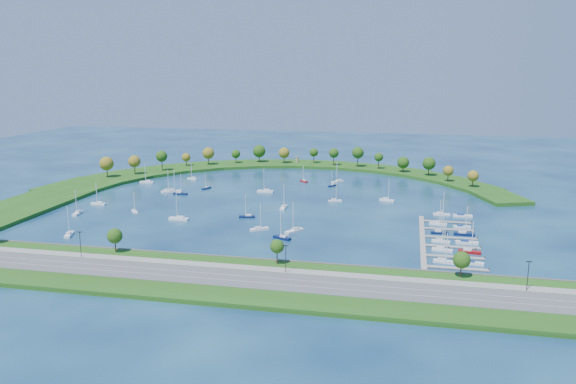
% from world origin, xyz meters
% --- Properties ---
extents(ground, '(700.00, 700.00, 0.00)m').
position_xyz_m(ground, '(0.00, 0.00, 0.00)').
color(ground, '#071D43').
rests_on(ground, ground).
extents(south_shoreline, '(420.00, 43.10, 11.60)m').
position_xyz_m(south_shoreline, '(0.03, -122.88, 1.00)').
color(south_shoreline, '#224B14').
rests_on(south_shoreline, ground).
extents(breakwater, '(286.74, 247.64, 2.00)m').
position_xyz_m(breakwater, '(-46.33, 48.72, 0.99)').
color(breakwater, '#224B14').
rests_on(breakwater, ground).
extents(breakwater_trees, '(239.32, 92.63, 14.68)m').
position_xyz_m(breakwater_trees, '(-18.81, 86.11, 10.39)').
color(breakwater_trees, '#382314').
rests_on(breakwater_trees, breakwater).
extents(harbor_tower, '(2.60, 2.60, 4.55)m').
position_xyz_m(harbor_tower, '(-12.47, 118.73, 4.33)').
color(harbor_tower, gray).
rests_on(harbor_tower, breakwater).
extents(dock_system, '(24.28, 82.00, 1.60)m').
position_xyz_m(dock_system, '(85.30, -61.00, 0.35)').
color(dock_system, gray).
rests_on(dock_system, ground).
extents(moored_boat_0, '(7.75, 8.65, 13.38)m').
position_xyz_m(moored_boat_0, '(26.48, 57.49, 0.95)').
color(moored_boat_0, white).
rests_on(moored_boat_0, ground).
extents(moored_boat_1, '(9.10, 3.51, 13.04)m').
position_xyz_m(moored_boat_1, '(-93.27, 30.54, 0.94)').
color(moored_boat_1, white).
rests_on(moored_boat_1, ground).
extents(moored_boat_2, '(8.93, 5.32, 12.69)m').
position_xyz_m(moored_boat_2, '(59.92, 11.22, 0.93)').
color(moored_boat_2, white).
rests_on(moored_boat_2, ground).
extents(moored_boat_3, '(4.37, 7.16, 10.20)m').
position_xyz_m(moored_boat_3, '(-49.44, 20.93, 0.86)').
color(moored_boat_3, '#0A173F').
rests_on(moored_boat_3, ground).
extents(moored_boat_4, '(8.45, 2.62, 12.31)m').
position_xyz_m(moored_boat_4, '(-58.93, 2.90, 0.92)').
color(moored_boat_4, '#0A173F').
rests_on(moored_boat_4, ground).
extents(moored_boat_5, '(9.78, 2.97, 14.28)m').
position_xyz_m(moored_boat_5, '(-11.68, 19.13, 0.98)').
color(moored_boat_5, white).
rests_on(moored_boat_5, ground).
extents(moored_boat_6, '(5.65, 9.20, 13.10)m').
position_xyz_m(moored_boat_6, '(-69.43, 8.87, 0.94)').
color(moored_boat_6, white).
rests_on(moored_boat_6, ground).
extents(moored_boat_7, '(8.16, 3.79, 11.57)m').
position_xyz_m(moored_boat_7, '(-6.08, -39.40, 0.89)').
color(moored_boat_7, '#0A173F').
rests_on(moored_boat_7, ground).
extents(moored_boat_8, '(6.33, 6.45, 10.38)m').
position_xyz_m(moored_boat_8, '(4.77, 55.05, 0.86)').
color(moored_boat_8, maroon).
rests_on(moored_boat_8, ground).
extents(moored_boat_9, '(3.76, 8.82, 12.55)m').
position_xyz_m(moored_boat_9, '(-91.67, -51.04, 0.92)').
color(moored_boat_9, white).
rests_on(moored_boat_9, ground).
extents(moored_boat_10, '(5.35, 9.23, 13.09)m').
position_xyz_m(moored_boat_10, '(-74.05, -85.90, 0.94)').
color(moored_boat_10, white).
rests_on(moored_boat_10, ground).
extents(moored_boat_11, '(7.45, 3.59, 10.56)m').
position_xyz_m(moored_boat_11, '(-69.01, 47.82, 0.87)').
color(moored_boat_11, white).
rests_on(moored_boat_11, ground).
extents(moored_boat_12, '(5.29, 6.67, 9.91)m').
position_xyz_m(moored_boat_12, '(24.75, 45.31, 0.85)').
color(moored_boat_12, '#0A173F').
rests_on(moored_boat_12, ground).
extents(moored_boat_13, '(8.64, 7.72, 13.36)m').
position_xyz_m(moored_boat_13, '(-65.33, 7.86, 0.95)').
color(moored_boat_13, white).
rests_on(moored_boat_13, ground).
extents(moored_boat_14, '(8.60, 5.75, 12.35)m').
position_xyz_m(moored_boat_14, '(18.71, -70.79, 0.92)').
color(moored_boat_14, '#0A173F').
rests_on(moored_boat_14, ground).
extents(moored_boat_15, '(6.11, 7.02, 10.74)m').
position_xyz_m(moored_boat_15, '(-65.13, -41.75, 0.87)').
color(moored_boat_15, white).
rests_on(moored_boat_15, ground).
extents(moored_boat_16, '(9.86, 3.06, 14.37)m').
position_xyz_m(moored_boat_16, '(-37.21, -50.77, 0.98)').
color(moored_boat_16, white).
rests_on(moored_boat_16, ground).
extents(moored_boat_17, '(8.35, 7.31, 12.81)m').
position_xyz_m(moored_boat_17, '(5.57, -59.87, 0.93)').
color(moored_boat_17, white).
rests_on(moored_boat_17, ground).
extents(moored_boat_18, '(7.64, 9.72, 14.41)m').
position_xyz_m(moored_boat_18, '(21.87, -59.63, 0.98)').
color(moored_boat_18, white).
rests_on(moored_boat_18, ground).
extents(moored_boat_19, '(7.70, 4.98, 11.02)m').
position_xyz_m(moored_boat_19, '(31.81, 3.81, 0.88)').
color(moored_boat_19, white).
rests_on(moored_boat_19, ground).
extents(moored_boat_20, '(2.64, 8.93, 13.06)m').
position_xyz_m(moored_boat_20, '(7.50, -17.52, 0.94)').
color(moored_boat_20, white).
rests_on(moored_boat_20, ground).
extents(moored_boat_21, '(8.37, 2.58, 12.20)m').
position_xyz_m(moored_boat_21, '(-92.22, -30.05, 0.91)').
color(moored_boat_21, white).
rests_on(moored_boat_21, ground).
extents(docked_boat_0, '(8.28, 3.47, 11.80)m').
position_xyz_m(docked_boat_0, '(85.52, -87.79, 0.90)').
color(docked_boat_0, white).
rests_on(docked_boat_0, ground).
extents(docked_boat_1, '(8.15, 3.20, 1.62)m').
position_xyz_m(docked_boat_1, '(95.98, -87.37, 0.59)').
color(docked_boat_1, white).
rests_on(docked_boat_1, ground).
extents(docked_boat_2, '(8.48, 3.52, 12.09)m').
position_xyz_m(docked_boat_2, '(85.52, -73.48, 0.91)').
color(docked_boat_2, white).
rests_on(docked_boat_2, ground).
extents(docked_boat_3, '(9.04, 3.65, 12.91)m').
position_xyz_m(docked_boat_3, '(96.01, -73.77, 0.93)').
color(docked_boat_3, maroon).
rests_on(docked_boat_3, ground).
extents(docked_boat_4, '(7.88, 3.41, 11.21)m').
position_xyz_m(docked_boat_4, '(85.53, -61.64, 0.88)').
color(docked_boat_4, white).
rests_on(docked_boat_4, ground).
extents(docked_boat_5, '(9.24, 2.65, 1.88)m').
position_xyz_m(docked_boat_5, '(95.97, -61.29, 0.69)').
color(docked_boat_5, white).
rests_on(docked_boat_5, ground).
extents(docked_boat_6, '(7.84, 2.95, 11.25)m').
position_xyz_m(docked_boat_6, '(85.53, -48.13, 0.89)').
color(docked_boat_6, '#0A173F').
rests_on(docked_boat_6, ground).
extents(docked_boat_7, '(9.14, 3.00, 13.26)m').
position_xyz_m(docked_boat_7, '(96.00, -48.55, 0.94)').
color(docked_boat_7, '#0A173F').
rests_on(docked_boat_7, ground).
extents(docked_boat_8, '(8.40, 3.43, 11.99)m').
position_xyz_m(docked_boat_8, '(85.52, -33.33, 0.91)').
color(docked_boat_8, white).
rests_on(docked_boat_8, ground).
extents(docked_boat_9, '(7.91, 2.54, 1.59)m').
position_xyz_m(docked_boat_9, '(95.99, -36.17, 0.59)').
color(docked_boat_9, white).
rests_on(docked_boat_9, ground).
extents(docked_boat_10, '(8.38, 2.60, 12.21)m').
position_xyz_m(docked_boat_10, '(87.92, -14.74, 0.91)').
color(docked_boat_10, white).
rests_on(docked_boat_10, ground).
extents(docked_boat_11, '(9.46, 3.05, 1.91)m').
position_xyz_m(docked_boat_11, '(97.86, -15.83, 0.70)').
color(docked_boat_11, white).
rests_on(docked_boat_11, ground).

